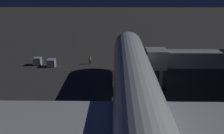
{
  "coord_description": "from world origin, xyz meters",
  "views": [
    {
      "loc": [
        2.32,
        32.16,
        16.97
      ],
      "look_at": [
        3.0,
        -8.89,
        3.5
      ],
      "focal_mm": 41.23,
      "sensor_mm": 36.0,
      "label": 1
    }
  ],
  "objects_px": {
    "traffic_cone_nose_port": "(138,67)",
    "ground_crew_under_port_wing": "(90,60)",
    "baggage_container_near_belt": "(51,63)",
    "baggage_container_far_row": "(38,61)",
    "jet_bridge": "(207,59)",
    "airliner_at_gate": "(142,125)",
    "traffic_cone_nose_starboard": "(117,67)"
  },
  "relations": [
    {
      "from": "ground_crew_under_port_wing",
      "to": "traffic_cone_nose_starboard",
      "type": "xyz_separation_m",
      "value": [
        -5.85,
        2.73,
        -0.7
      ]
    },
    {
      "from": "airliner_at_gate",
      "to": "traffic_cone_nose_starboard",
      "type": "xyz_separation_m",
      "value": [
        2.2,
        -31.39,
        -5.0
      ]
    },
    {
      "from": "traffic_cone_nose_starboard",
      "to": "ground_crew_under_port_wing",
      "type": "bearing_deg",
      "value": -25.04
    },
    {
      "from": "traffic_cone_nose_port",
      "to": "traffic_cone_nose_starboard",
      "type": "distance_m",
      "value": 4.4
    },
    {
      "from": "baggage_container_near_belt",
      "to": "ground_crew_under_port_wing",
      "type": "relative_size",
      "value": 0.97
    },
    {
      "from": "traffic_cone_nose_port",
      "to": "airliner_at_gate",
      "type": "bearing_deg",
      "value": 85.99
    },
    {
      "from": "baggage_container_far_row",
      "to": "baggage_container_near_belt",
      "type": "bearing_deg",
      "value": 160.74
    },
    {
      "from": "jet_bridge",
      "to": "baggage_container_far_row",
      "type": "xyz_separation_m",
      "value": [
        31.58,
        -13.43,
        -4.6
      ]
    },
    {
      "from": "jet_bridge",
      "to": "traffic_cone_nose_starboard",
      "type": "bearing_deg",
      "value": -38.5
    },
    {
      "from": "jet_bridge",
      "to": "airliner_at_gate",
      "type": "bearing_deg",
      "value": 58.41
    },
    {
      "from": "baggage_container_far_row",
      "to": "ground_crew_under_port_wing",
      "type": "distance_m",
      "value": 11.32
    },
    {
      "from": "traffic_cone_nose_port",
      "to": "traffic_cone_nose_starboard",
      "type": "xyz_separation_m",
      "value": [
        4.4,
        0.0,
        0.0
      ]
    },
    {
      "from": "ground_crew_under_port_wing",
      "to": "traffic_cone_nose_port",
      "type": "xyz_separation_m",
      "value": [
        -10.25,
        2.73,
        -0.7
      ]
    },
    {
      "from": "traffic_cone_nose_port",
      "to": "baggage_container_far_row",
      "type": "bearing_deg",
      "value": -5.15
    },
    {
      "from": "baggage_container_far_row",
      "to": "traffic_cone_nose_port",
      "type": "height_order",
      "value": "baggage_container_far_row"
    },
    {
      "from": "jet_bridge",
      "to": "ground_crew_under_port_wing",
      "type": "distance_m",
      "value": 25.17
    },
    {
      "from": "airliner_at_gate",
      "to": "traffic_cone_nose_port",
      "type": "height_order",
      "value": "airliner_at_gate"
    },
    {
      "from": "jet_bridge",
      "to": "traffic_cone_nose_port",
      "type": "height_order",
      "value": "jet_bridge"
    },
    {
      "from": "baggage_container_near_belt",
      "to": "baggage_container_far_row",
      "type": "distance_m",
      "value": 3.47
    },
    {
      "from": "airliner_at_gate",
      "to": "traffic_cone_nose_starboard",
      "type": "bearing_deg",
      "value": -85.99
    },
    {
      "from": "baggage_container_near_belt",
      "to": "ground_crew_under_port_wing",
      "type": "distance_m",
      "value": 8.24
    },
    {
      "from": "airliner_at_gate",
      "to": "traffic_cone_nose_port",
      "type": "relative_size",
      "value": 118.37
    },
    {
      "from": "baggage_container_near_belt",
      "to": "traffic_cone_nose_starboard",
      "type": "relative_size",
      "value": 3.12
    },
    {
      "from": "baggage_container_near_belt",
      "to": "traffic_cone_nose_port",
      "type": "xyz_separation_m",
      "value": [
        -18.26,
        0.8,
        -0.53
      ]
    },
    {
      "from": "airliner_at_gate",
      "to": "baggage_container_far_row",
      "type": "relative_size",
      "value": 39.67
    },
    {
      "from": "baggage_container_near_belt",
      "to": "jet_bridge",
      "type": "bearing_deg",
      "value": 156.54
    },
    {
      "from": "traffic_cone_nose_port",
      "to": "ground_crew_under_port_wing",
      "type": "bearing_deg",
      "value": -14.93
    },
    {
      "from": "traffic_cone_nose_port",
      "to": "jet_bridge",
      "type": "bearing_deg",
      "value": 131.16
    },
    {
      "from": "ground_crew_under_port_wing",
      "to": "traffic_cone_nose_port",
      "type": "bearing_deg",
      "value": 165.07
    },
    {
      "from": "jet_bridge",
      "to": "traffic_cone_nose_starboard",
      "type": "distance_m",
      "value": 19.15
    },
    {
      "from": "baggage_container_near_belt",
      "to": "traffic_cone_nose_port",
      "type": "height_order",
      "value": "baggage_container_near_belt"
    },
    {
      "from": "traffic_cone_nose_starboard",
      "to": "jet_bridge",
      "type": "bearing_deg",
      "value": 141.5
    }
  ]
}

